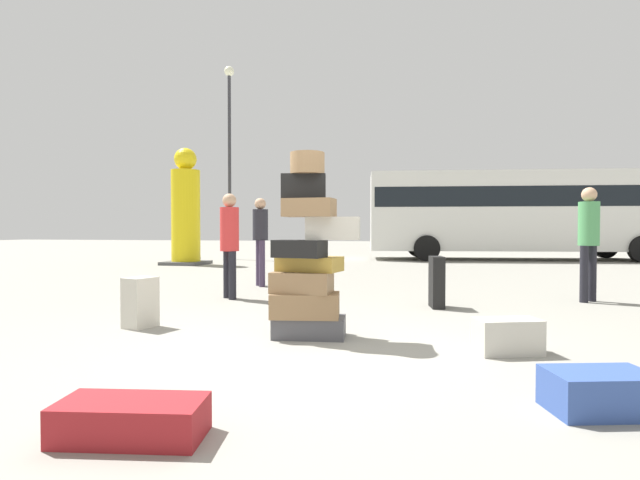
{
  "coord_description": "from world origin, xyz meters",
  "views": [
    {
      "loc": [
        0.91,
        -4.37,
        1.12
      ],
      "look_at": [
        -0.17,
        1.05,
        0.99
      ],
      "focal_mm": 27.13,
      "sensor_mm": 36.0,
      "label": 1
    }
  ],
  "objects_px": {
    "suitcase_brown_upright_blue": "(303,306)",
    "yellow_dummy_statue": "(186,213)",
    "suitcase_tower": "(309,262)",
    "suitcase_cream_right_side": "(140,302)",
    "parked_bus": "(521,209)",
    "suitcase_black_foreground_near": "(437,282)",
    "suitcase_navy_left_side": "(600,392)",
    "person_tourist_with_camera": "(230,237)",
    "suitcase_brown_white_trunk": "(295,294)",
    "person_passerby_in_red": "(589,233)",
    "suitcase_maroon_behind_tower": "(131,420)",
    "person_bearded_onlooker": "(260,233)",
    "suitcase_cream_foreground_far": "(508,336)",
    "lamp_post": "(229,136)"
  },
  "relations": [
    {
      "from": "person_bearded_onlooker",
      "to": "lamp_post",
      "type": "bearing_deg",
      "value": 171.52
    },
    {
      "from": "parked_bus",
      "to": "suitcase_navy_left_side",
      "type": "bearing_deg",
      "value": -105.89
    },
    {
      "from": "suitcase_brown_upright_blue",
      "to": "yellow_dummy_statue",
      "type": "distance_m",
      "value": 10.01
    },
    {
      "from": "suitcase_maroon_behind_tower",
      "to": "yellow_dummy_statue",
      "type": "distance_m",
      "value": 13.2
    },
    {
      "from": "suitcase_cream_foreground_far",
      "to": "person_tourist_with_camera",
      "type": "relative_size",
      "value": 0.33
    },
    {
      "from": "suitcase_tower",
      "to": "person_tourist_with_camera",
      "type": "height_order",
      "value": "suitcase_tower"
    },
    {
      "from": "suitcase_black_foreground_near",
      "to": "suitcase_cream_foreground_far",
      "type": "xyz_separation_m",
      "value": [
        0.52,
        -2.49,
        -0.21
      ]
    },
    {
      "from": "suitcase_brown_white_trunk",
      "to": "parked_bus",
      "type": "distance_m",
      "value": 12.73
    },
    {
      "from": "suitcase_maroon_behind_tower",
      "to": "person_passerby_in_red",
      "type": "relative_size",
      "value": 0.44
    },
    {
      "from": "person_tourist_with_camera",
      "to": "yellow_dummy_statue",
      "type": "relative_size",
      "value": 0.46
    },
    {
      "from": "suitcase_cream_foreground_far",
      "to": "suitcase_maroon_behind_tower",
      "type": "bearing_deg",
      "value": -152.6
    },
    {
      "from": "suitcase_brown_upright_blue",
      "to": "suitcase_cream_foreground_far",
      "type": "relative_size",
      "value": 1.05
    },
    {
      "from": "person_tourist_with_camera",
      "to": "person_passerby_in_red",
      "type": "height_order",
      "value": "person_passerby_in_red"
    },
    {
      "from": "person_bearded_onlooker",
      "to": "lamp_post",
      "type": "relative_size",
      "value": 0.24
    },
    {
      "from": "person_bearded_onlooker",
      "to": "person_tourist_with_camera",
      "type": "height_order",
      "value": "person_bearded_onlooker"
    },
    {
      "from": "suitcase_cream_right_side",
      "to": "lamp_post",
      "type": "distance_m",
      "value": 13.19
    },
    {
      "from": "suitcase_navy_left_side",
      "to": "parked_bus",
      "type": "height_order",
      "value": "parked_bus"
    },
    {
      "from": "suitcase_black_foreground_near",
      "to": "parked_bus",
      "type": "bearing_deg",
      "value": 65.7
    },
    {
      "from": "suitcase_black_foreground_near",
      "to": "suitcase_navy_left_side",
      "type": "xyz_separation_m",
      "value": [
        0.81,
        -3.85,
        -0.24
      ]
    },
    {
      "from": "suitcase_black_foreground_near",
      "to": "parked_bus",
      "type": "distance_m",
      "value": 12.3
    },
    {
      "from": "suitcase_cream_foreground_far",
      "to": "person_bearded_onlooker",
      "type": "height_order",
      "value": "person_bearded_onlooker"
    },
    {
      "from": "parked_bus",
      "to": "suitcase_black_foreground_near",
      "type": "bearing_deg",
      "value": -112.7
    },
    {
      "from": "suitcase_maroon_behind_tower",
      "to": "lamp_post",
      "type": "relative_size",
      "value": 0.11
    },
    {
      "from": "suitcase_tower",
      "to": "suitcase_cream_right_side",
      "type": "relative_size",
      "value": 3.33
    },
    {
      "from": "suitcase_navy_left_side",
      "to": "suitcase_tower",
      "type": "bearing_deg",
      "value": 129.21
    },
    {
      "from": "yellow_dummy_statue",
      "to": "parked_bus",
      "type": "relative_size",
      "value": 0.33
    },
    {
      "from": "suitcase_brown_white_trunk",
      "to": "suitcase_cream_right_side",
      "type": "bearing_deg",
      "value": -117.59
    },
    {
      "from": "suitcase_tower",
      "to": "suitcase_cream_right_side",
      "type": "height_order",
      "value": "suitcase_tower"
    },
    {
      "from": "suitcase_black_foreground_near",
      "to": "suitcase_navy_left_side",
      "type": "bearing_deg",
      "value": -85.91
    },
    {
      "from": "suitcase_black_foreground_near",
      "to": "suitcase_cream_foreground_far",
      "type": "bearing_deg",
      "value": -86.03
    },
    {
      "from": "parked_bus",
      "to": "suitcase_maroon_behind_tower",
      "type": "bearing_deg",
      "value": -113.88
    },
    {
      "from": "suitcase_navy_left_side",
      "to": "person_tourist_with_camera",
      "type": "distance_m",
      "value": 5.82
    },
    {
      "from": "suitcase_brown_white_trunk",
      "to": "suitcase_cream_foreground_far",
      "type": "xyz_separation_m",
      "value": [
        2.71,
        -2.94,
        0.08
      ]
    },
    {
      "from": "suitcase_navy_left_side",
      "to": "person_passerby_in_red",
      "type": "bearing_deg",
      "value": 59.18
    },
    {
      "from": "suitcase_brown_white_trunk",
      "to": "suitcase_black_foreground_near",
      "type": "bearing_deg",
      "value": -14.41
    },
    {
      "from": "person_bearded_onlooker",
      "to": "yellow_dummy_statue",
      "type": "bearing_deg",
      "value": -175.1
    },
    {
      "from": "suitcase_cream_right_side",
      "to": "suitcase_black_foreground_near",
      "type": "height_order",
      "value": "suitcase_black_foreground_near"
    },
    {
      "from": "suitcase_cream_right_side",
      "to": "yellow_dummy_statue",
      "type": "relative_size",
      "value": 0.16
    },
    {
      "from": "parked_bus",
      "to": "suitcase_cream_right_side",
      "type": "bearing_deg",
      "value": -122.54
    },
    {
      "from": "suitcase_navy_left_side",
      "to": "suitcase_maroon_behind_tower",
      "type": "relative_size",
      "value": 0.79
    },
    {
      "from": "suitcase_cream_right_side",
      "to": "person_tourist_with_camera",
      "type": "bearing_deg",
      "value": 103.49
    },
    {
      "from": "suitcase_tower",
      "to": "parked_bus",
      "type": "relative_size",
      "value": 0.17
    },
    {
      "from": "suitcase_tower",
      "to": "suitcase_maroon_behind_tower",
      "type": "bearing_deg",
      "value": -99.1
    },
    {
      "from": "suitcase_maroon_behind_tower",
      "to": "parked_bus",
      "type": "relative_size",
      "value": 0.07
    },
    {
      "from": "suitcase_cream_foreground_far",
      "to": "person_bearded_onlooker",
      "type": "distance_m",
      "value": 5.92
    },
    {
      "from": "suitcase_maroon_behind_tower",
      "to": "yellow_dummy_statue",
      "type": "xyz_separation_m",
      "value": [
        -5.64,
        11.84,
        1.52
      ]
    },
    {
      "from": "suitcase_brown_white_trunk",
      "to": "parked_bus",
      "type": "bearing_deg",
      "value": 60.37
    },
    {
      "from": "suitcase_black_foreground_near",
      "to": "person_tourist_with_camera",
      "type": "distance_m",
      "value": 3.29
    },
    {
      "from": "suitcase_tower",
      "to": "suitcase_cream_foreground_far",
      "type": "xyz_separation_m",
      "value": [
        1.89,
        -0.29,
        -0.62
      ]
    },
    {
      "from": "suitcase_navy_left_side",
      "to": "yellow_dummy_statue",
      "type": "bearing_deg",
      "value": 113.23
    }
  ]
}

